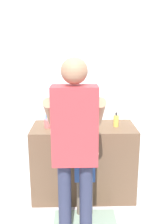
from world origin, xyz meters
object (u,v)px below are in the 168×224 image
at_px(adult_parent, 75,137).
at_px(child_toddler, 85,168).
at_px(toothbrush_cup, 47,123).
at_px(soap_bottle, 116,121).

bearing_deg(adult_parent, child_toddler, 73.91).
xyz_separation_m(toothbrush_cup, child_toddler, (0.41, -0.37, -0.37)).
height_order(toothbrush_cup, child_toddler, toothbrush_cup).
distance_m(toothbrush_cup, adult_parent, 0.77).
relative_size(soap_bottle, adult_parent, 0.10).
bearing_deg(toothbrush_cup, soap_bottle, 1.46).
xyz_separation_m(soap_bottle, adult_parent, (-0.46, -0.72, 0.07)).
relative_size(toothbrush_cup, child_toddler, 0.23).
relative_size(child_toddler, adult_parent, 0.54).
distance_m(soap_bottle, adult_parent, 0.86).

